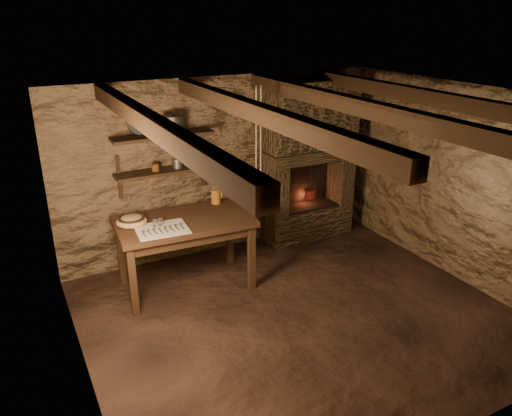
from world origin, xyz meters
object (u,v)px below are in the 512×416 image
work_table (186,251)px  wooden_bowl (132,221)px  stoneware_jug (216,190)px  iron_stockpot (173,125)px  red_pot (310,193)px

work_table → wooden_bowl: (-0.58, 0.12, 0.46)m
work_table → stoneware_jug: (0.54, 0.30, 0.60)m
iron_stockpot → wooden_bowl: bearing=-144.1°
red_pot → stoneware_jug: bearing=-171.5°
wooden_bowl → stoneware_jug: bearing=9.0°
wooden_bowl → red_pot: bearing=8.7°
work_table → iron_stockpot: iron_stockpot is taller
stoneware_jug → red_pot: (1.58, 0.24, -0.39)m
wooden_bowl → iron_stockpot: size_ratio=1.36×
work_table → iron_stockpot: 1.54m
iron_stockpot → red_pot: size_ratio=0.48×
work_table → red_pot: 2.20m
work_table → red_pot: size_ratio=3.01×
stoneware_jug → wooden_bowl: bearing=-172.1°
stoneware_jug → wooden_bowl: 1.15m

